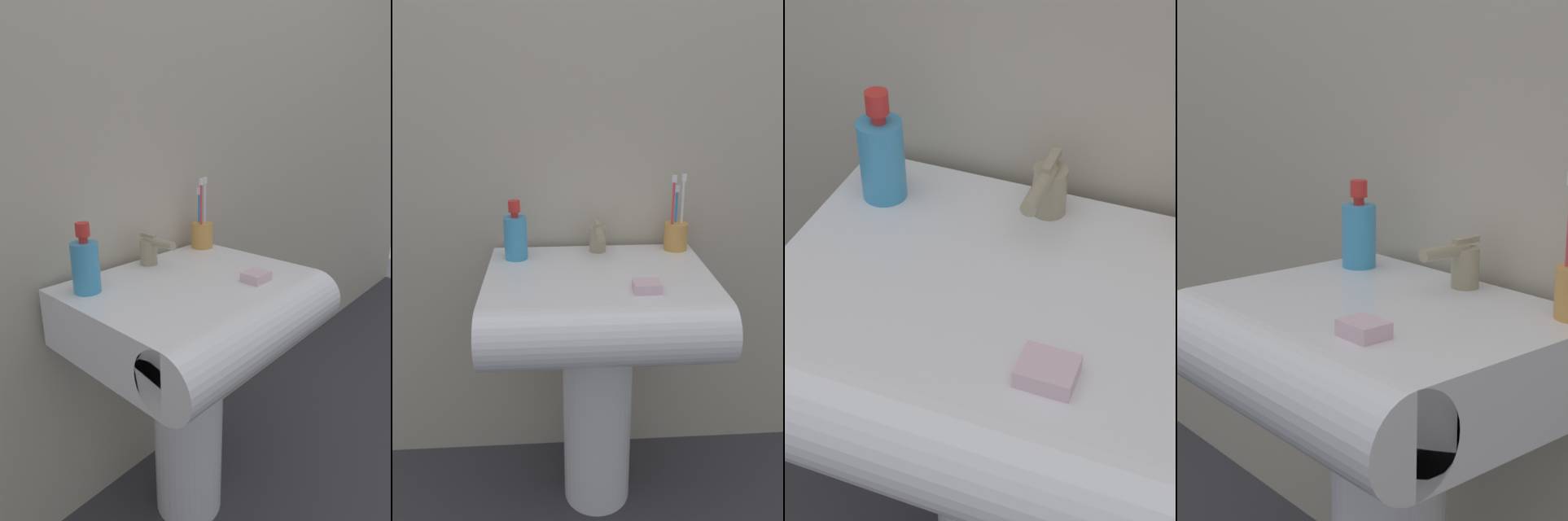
{
  "view_description": "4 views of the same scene",
  "coord_description": "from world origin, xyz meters",
  "views": [
    {
      "loc": [
        -0.7,
        -0.67,
        1.1
      ],
      "look_at": [
        0.0,
        -0.02,
        0.79
      ],
      "focal_mm": 28.0,
      "sensor_mm": 36.0,
      "label": 1
    },
    {
      "loc": [
        -0.11,
        -1.23,
        1.22
      ],
      "look_at": [
        -0.03,
        0.02,
        0.76
      ],
      "focal_mm": 35.0,
      "sensor_mm": 36.0,
      "label": 2
    },
    {
      "loc": [
        0.25,
        -0.72,
        1.41
      ],
      "look_at": [
        -0.03,
        0.01,
        0.75
      ],
      "focal_mm": 55.0,
      "sensor_mm": 36.0,
      "label": 3
    },
    {
      "loc": [
        0.93,
        -0.81,
        1.1
      ],
      "look_at": [
        -0.02,
        -0.02,
        0.81
      ],
      "focal_mm": 55.0,
      "sensor_mm": 36.0,
      "label": 4
    }
  ],
  "objects": [
    {
      "name": "faucet",
      "position": [
        0.01,
        0.15,
        0.78
      ],
      "size": [
        0.05,
        0.13,
        0.09
      ],
      "color": "tan",
      "rests_on": "sink_basin"
    },
    {
      "name": "sink_basin",
      "position": [
        0.0,
        -0.05,
        0.66
      ],
      "size": [
        0.58,
        0.49,
        0.15
      ],
      "color": "white",
      "rests_on": "sink_pedestal"
    },
    {
      "name": "bar_soap",
      "position": [
        0.1,
        -0.14,
        0.75
      ],
      "size": [
        0.07,
        0.05,
        0.02
      ],
      "primitive_type": "cube",
      "color": "silver",
      "rests_on": "sink_basin"
    },
    {
      "name": "soap_bottle",
      "position": [
        -0.22,
        0.11,
        0.8
      ],
      "size": [
        0.06,
        0.06,
        0.17
      ],
      "color": "#3F99CC",
      "rests_on": "sink_basin"
    },
    {
      "name": "wall_back",
      "position": [
        0.0,
        0.26,
        1.2
      ],
      "size": [
        5.0,
        0.05,
        2.4
      ],
      "primitive_type": "cube",
      "color": "#B7AD99",
      "rests_on": "ground"
    }
  ]
}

